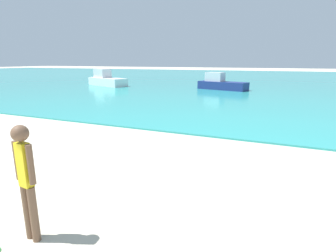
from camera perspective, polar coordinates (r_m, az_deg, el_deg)
The scene contains 4 objects.
water at distance 38.16m, azimuth 20.20°, elevation 9.37°, with size 160.00×60.00×0.06m, color teal.
person_standing at distance 3.97m, azimuth -27.98°, elevation -9.57°, with size 0.37×0.21×1.60m.
boat_near at distance 26.63m, azimuth -12.98°, elevation 9.54°, with size 4.74×2.98×1.54m.
boat_far at distance 22.73m, azimuth 11.18°, elevation 8.83°, with size 4.24×2.31×1.37m.
Camera 1 is at (2.22, 4.40, 2.37)m, focal length 28.67 mm.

